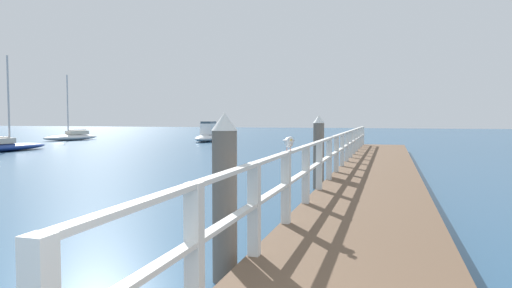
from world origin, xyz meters
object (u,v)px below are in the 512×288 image
(dock_piling_far, at_px, (319,152))
(boat_2, at_px, (72,136))
(boat_0, at_px, (207,135))
(boat_1, at_px, (5,146))
(seagull_foreground, at_px, (289,142))
(dock_piling_near, at_px, (225,197))

(dock_piling_far, bearing_deg, boat_2, 139.15)
(boat_0, height_order, boat_1, boat_1)
(seagull_foreground, distance_m, boat_0, 29.15)
(boat_0, distance_m, boat_1, 14.29)
(dock_piling_near, distance_m, boat_2, 35.07)
(boat_0, height_order, boat_2, boat_2)
(dock_piling_near, height_order, dock_piling_far, same)
(dock_piling_far, xyz_separation_m, boat_1, (-18.37, 8.47, -0.67))
(seagull_foreground, height_order, boat_1, boat_1)
(dock_piling_near, bearing_deg, boat_2, 130.33)
(dock_piling_near, xyz_separation_m, dock_piling_far, (0.00, 7.11, 0.00))
(dock_piling_far, xyz_separation_m, boat_2, (-22.69, 19.62, -0.65))
(boat_0, relative_size, boat_2, 0.82)
(boat_0, xyz_separation_m, boat_1, (-6.75, -12.59, -0.22))
(dock_piling_near, height_order, boat_2, boat_2)
(boat_0, bearing_deg, boat_2, -176.84)
(boat_2, bearing_deg, boat_0, -154.24)
(seagull_foreground, height_order, boat_2, boat_2)
(dock_piling_far, height_order, boat_0, dock_piling_far)
(dock_piling_near, xyz_separation_m, boat_1, (-18.37, 15.59, -0.67))
(dock_piling_near, distance_m, boat_0, 30.48)
(dock_piling_near, bearing_deg, boat_0, 112.41)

